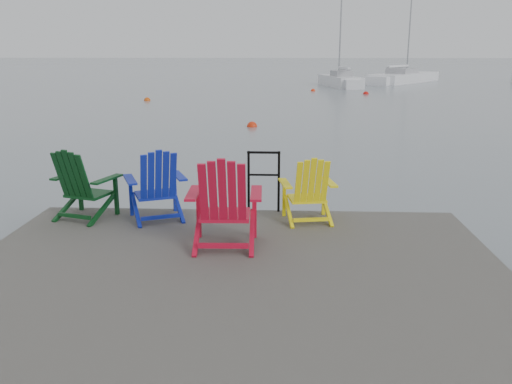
{
  "coord_description": "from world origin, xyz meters",
  "views": [
    {
      "loc": [
        0.51,
        -5.21,
        2.81
      ],
      "look_at": [
        0.15,
        2.22,
        0.85
      ],
      "focal_mm": 38.0,
      "sensor_mm": 36.0,
      "label": 1
    }
  ],
  "objects_px": {
    "sailboat_near": "(340,82)",
    "buoy_d": "(313,91)",
    "sailboat_mid": "(404,78)",
    "chair_red": "(224,202)",
    "chair_yellow": "(309,189)",
    "chair_blue": "(156,184)",
    "handrail": "(264,175)",
    "chair_green": "(82,184)",
    "buoy_c": "(366,94)",
    "buoy_a": "(252,127)",
    "buoy_b": "(147,101)"
  },
  "relations": [
    {
      "from": "sailboat_near",
      "to": "buoy_d",
      "type": "distance_m",
      "value": 5.93
    },
    {
      "from": "sailboat_mid",
      "to": "chair_red",
      "type": "bearing_deg",
      "value": -70.11
    },
    {
      "from": "chair_yellow",
      "to": "chair_blue",
      "type": "bearing_deg",
      "value": 170.61
    },
    {
      "from": "handrail",
      "to": "chair_yellow",
      "type": "bearing_deg",
      "value": -36.49
    },
    {
      "from": "sailboat_mid",
      "to": "buoy_d",
      "type": "relative_size",
      "value": 42.92
    },
    {
      "from": "sailboat_mid",
      "to": "buoy_d",
      "type": "height_order",
      "value": "sailboat_mid"
    },
    {
      "from": "chair_green",
      "to": "chair_red",
      "type": "relative_size",
      "value": 0.89
    },
    {
      "from": "handrail",
      "to": "chair_yellow",
      "type": "xyz_separation_m",
      "value": [
        0.63,
        -0.47,
        -0.08
      ]
    },
    {
      "from": "buoy_c",
      "to": "buoy_a",
      "type": "bearing_deg",
      "value": -112.56
    },
    {
      "from": "buoy_b",
      "to": "buoy_c",
      "type": "bearing_deg",
      "value": 21.95
    },
    {
      "from": "chair_green",
      "to": "buoy_d",
      "type": "bearing_deg",
      "value": 99.11
    },
    {
      "from": "sailboat_near",
      "to": "buoy_b",
      "type": "distance_m",
      "value": 18.22
    },
    {
      "from": "sailboat_mid",
      "to": "buoy_c",
      "type": "xyz_separation_m",
      "value": [
        -5.4,
        -13.85,
        -0.35
      ]
    },
    {
      "from": "chair_red",
      "to": "buoy_b",
      "type": "relative_size",
      "value": 2.99
    },
    {
      "from": "handrail",
      "to": "buoy_d",
      "type": "relative_size",
      "value": 2.77
    },
    {
      "from": "chair_red",
      "to": "chair_yellow",
      "type": "distance_m",
      "value": 1.5
    },
    {
      "from": "sailboat_near",
      "to": "chair_blue",
      "type": "bearing_deg",
      "value": -109.73
    },
    {
      "from": "chair_green",
      "to": "sailboat_mid",
      "type": "height_order",
      "value": "sailboat_mid"
    },
    {
      "from": "sailboat_near",
      "to": "buoy_c",
      "type": "bearing_deg",
      "value": -93.78
    },
    {
      "from": "chair_green",
      "to": "chair_blue",
      "type": "bearing_deg",
      "value": 18.09
    },
    {
      "from": "buoy_c",
      "to": "chair_green",
      "type": "bearing_deg",
      "value": -105.81
    },
    {
      "from": "buoy_a",
      "to": "buoy_c",
      "type": "height_order",
      "value": "buoy_a"
    },
    {
      "from": "sailboat_near",
      "to": "buoy_c",
      "type": "height_order",
      "value": "sailboat_near"
    },
    {
      "from": "sailboat_near",
      "to": "buoy_d",
      "type": "bearing_deg",
      "value": -124.18
    },
    {
      "from": "chair_red",
      "to": "buoy_c",
      "type": "distance_m",
      "value": 30.82
    },
    {
      "from": "chair_green",
      "to": "chair_red",
      "type": "xyz_separation_m",
      "value": [
        2.1,
        -1.06,
        0.06
      ]
    },
    {
      "from": "chair_blue",
      "to": "buoy_c",
      "type": "distance_m",
      "value": 30.01
    },
    {
      "from": "buoy_a",
      "to": "chair_yellow",
      "type": "bearing_deg",
      "value": -83.47
    },
    {
      "from": "buoy_d",
      "to": "chair_green",
      "type": "bearing_deg",
      "value": -98.82
    },
    {
      "from": "chair_yellow",
      "to": "buoy_a",
      "type": "xyz_separation_m",
      "value": [
        -1.51,
        13.2,
        -0.96
      ]
    },
    {
      "from": "handrail",
      "to": "buoy_d",
      "type": "xyz_separation_m",
      "value": [
        2.42,
        31.32,
        -1.04
      ]
    },
    {
      "from": "buoy_d",
      "to": "handrail",
      "type": "bearing_deg",
      "value": -94.42
    },
    {
      "from": "chair_blue",
      "to": "buoy_d",
      "type": "distance_m",
      "value": 32.05
    },
    {
      "from": "buoy_b",
      "to": "chair_green",
      "type": "bearing_deg",
      "value": -78.2
    },
    {
      "from": "chair_yellow",
      "to": "buoy_c",
      "type": "distance_m",
      "value": 29.58
    },
    {
      "from": "sailboat_mid",
      "to": "chair_yellow",
      "type": "bearing_deg",
      "value": -69.14
    },
    {
      "from": "buoy_c",
      "to": "buoy_d",
      "type": "height_order",
      "value": "buoy_c"
    },
    {
      "from": "chair_yellow",
      "to": "sailboat_near",
      "type": "height_order",
      "value": "sailboat_near"
    },
    {
      "from": "buoy_c",
      "to": "sailboat_near",
      "type": "bearing_deg",
      "value": 96.33
    },
    {
      "from": "handrail",
      "to": "buoy_b",
      "type": "relative_size",
      "value": 2.41
    },
    {
      "from": "buoy_b",
      "to": "buoy_c",
      "type": "relative_size",
      "value": 0.98
    },
    {
      "from": "chair_red",
      "to": "sailboat_mid",
      "type": "xyz_separation_m",
      "value": [
        11.55,
        44.03,
        -0.71
      ]
    },
    {
      "from": "sailboat_mid",
      "to": "buoy_a",
      "type": "height_order",
      "value": "sailboat_mid"
    },
    {
      "from": "chair_red",
      "to": "buoy_d",
      "type": "bearing_deg",
      "value": 83.21
    },
    {
      "from": "chair_yellow",
      "to": "sailboat_mid",
      "type": "bearing_deg",
      "value": 66.8
    },
    {
      "from": "buoy_b",
      "to": "sailboat_near",
      "type": "bearing_deg",
      "value": 47.42
    },
    {
      "from": "handrail",
      "to": "buoy_d",
      "type": "bearing_deg",
      "value": 85.58
    },
    {
      "from": "chair_blue",
      "to": "buoy_b",
      "type": "height_order",
      "value": "chair_blue"
    },
    {
      "from": "chair_red",
      "to": "buoy_d",
      "type": "distance_m",
      "value": 33.0
    },
    {
      "from": "sailboat_near",
      "to": "sailboat_mid",
      "type": "distance_m",
      "value": 8.54
    }
  ]
}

